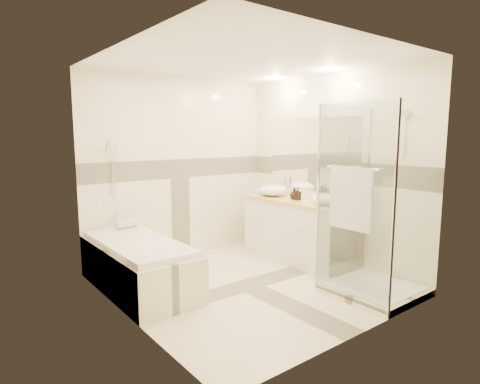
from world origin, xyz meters
TOP-DOWN VIEW (x-y plane):
  - room at (0.06, 0.01)m, footprint 2.82×3.02m
  - bathtub at (-1.02, 0.65)m, footprint 0.75×1.70m
  - vanity at (1.12, 0.30)m, footprint 0.58×1.62m
  - shower_enclosure at (0.83, -0.97)m, footprint 0.96×0.93m
  - vessel_sink_near at (1.10, 0.76)m, footprint 0.41×0.41m
  - vessel_sink_far at (1.10, -0.20)m, footprint 0.36×0.36m
  - faucet_near at (1.32, 0.76)m, footprint 0.11×0.03m
  - faucet_far at (1.32, -0.20)m, footprint 0.11×0.03m
  - amenity_bottle_a at (1.10, 0.28)m, footprint 0.09×0.09m
  - amenity_bottle_b at (1.10, 0.34)m, footprint 0.14×0.14m
  - folded_towels at (1.10, 1.00)m, footprint 0.15×0.23m
  - rolled_towel at (-0.89, 1.31)m, footprint 0.25×0.11m

SIDE VIEW (x-z plane):
  - bathtub at x=-1.02m, z-range 0.03..0.59m
  - vanity at x=1.12m, z-range 0.00..0.85m
  - shower_enclosure at x=0.83m, z-range -0.51..1.53m
  - rolled_towel at x=-0.89m, z-range 0.56..0.67m
  - folded_towels at x=1.10m, z-range 0.85..0.92m
  - vessel_sink_far at x=1.10m, z-range 0.85..0.99m
  - amenity_bottle_b at x=1.10m, z-range 0.85..1.01m
  - vessel_sink_near at x=1.10m, z-range 0.85..1.01m
  - amenity_bottle_a at x=1.10m, z-range 0.85..1.02m
  - faucet_near at x=1.32m, z-range 0.87..1.14m
  - faucet_far at x=1.32m, z-range 0.87..1.15m
  - room at x=0.06m, z-range 0.00..2.52m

